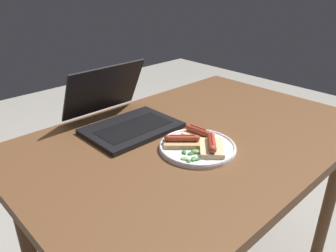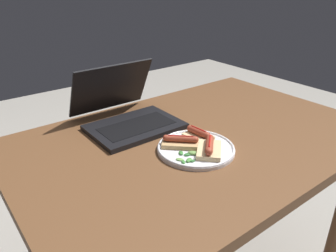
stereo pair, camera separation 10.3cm
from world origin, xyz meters
TOP-DOWN VIEW (x-y plane):
  - desk at (0.00, 0.00)m, footprint 1.27×0.84m
  - laptop at (-0.15, 0.23)m, footprint 0.33×0.34m
  - plate at (-0.08, -0.08)m, footprint 0.25×0.25m
  - sausage_toast_left at (-0.07, -0.12)m, footprint 0.13×0.13m
  - sausage_toast_middle at (-0.11, -0.03)m, footprint 0.13×0.13m
  - sausage_toast_right at (-0.03, -0.03)m, footprint 0.08×0.10m
  - salad_pile at (-0.14, -0.10)m, footprint 0.09×0.08m

SIDE VIEW (x-z plane):
  - desk at x=0.00m, z-range 0.29..1.03m
  - plate at x=-0.08m, z-range 0.74..0.76m
  - salad_pile at x=-0.14m, z-range 0.75..0.76m
  - sausage_toast_middle at x=-0.11m, z-range 0.75..0.79m
  - sausage_toast_right at x=-0.03m, z-range 0.75..0.79m
  - sausage_toast_left at x=-0.07m, z-range 0.75..0.79m
  - laptop at x=-0.15m, z-range 0.67..0.89m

